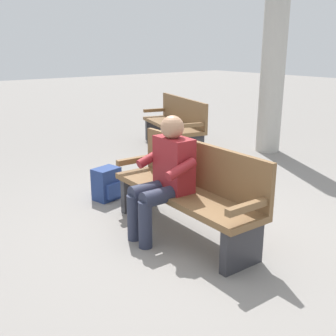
{
  "coord_description": "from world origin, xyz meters",
  "views": [
    {
      "loc": [
        -2.83,
        2.38,
        1.79
      ],
      "look_at": [
        0.04,
        0.15,
        0.7
      ],
      "focal_mm": 43.62,
      "sensor_mm": 36.0,
      "label": 1
    }
  ],
  "objects_px": {
    "bench_far": "(176,123)",
    "support_pillar": "(274,55)",
    "person_seated": "(164,174)",
    "bench_near": "(189,189)",
    "backpack": "(107,184)"
  },
  "relations": [
    {
      "from": "person_seated",
      "to": "support_pillar",
      "type": "distance_m",
      "value": 3.96
    },
    {
      "from": "bench_near",
      "to": "person_seated",
      "type": "xyz_separation_m",
      "value": [
        0.09,
        0.23,
        0.17
      ]
    },
    {
      "from": "bench_near",
      "to": "support_pillar",
      "type": "bearing_deg",
      "value": -61.39
    },
    {
      "from": "support_pillar",
      "to": "backpack",
      "type": "bearing_deg",
      "value": 95.84
    },
    {
      "from": "bench_far",
      "to": "support_pillar",
      "type": "bearing_deg",
      "value": -121.12
    },
    {
      "from": "bench_near",
      "to": "bench_far",
      "type": "bearing_deg",
      "value": -35.1
    },
    {
      "from": "person_seated",
      "to": "bench_near",
      "type": "bearing_deg",
      "value": -109.17
    },
    {
      "from": "person_seated",
      "to": "support_pillar",
      "type": "xyz_separation_m",
      "value": [
        1.56,
        -3.49,
        1.01
      ]
    },
    {
      "from": "person_seated",
      "to": "support_pillar",
      "type": "bearing_deg",
      "value": -64.11
    },
    {
      "from": "backpack",
      "to": "support_pillar",
      "type": "relative_size",
      "value": 0.12
    },
    {
      "from": "bench_near",
      "to": "bench_far",
      "type": "distance_m",
      "value": 3.55
    },
    {
      "from": "bench_far",
      "to": "support_pillar",
      "type": "relative_size",
      "value": 0.57
    },
    {
      "from": "backpack",
      "to": "bench_far",
      "type": "xyz_separation_m",
      "value": [
        1.54,
        -2.31,
        0.27
      ]
    },
    {
      "from": "support_pillar",
      "to": "person_seated",
      "type": "bearing_deg",
      "value": 114.09
    },
    {
      "from": "support_pillar",
      "to": "bench_near",
      "type": "bearing_deg",
      "value": 116.81
    }
  ]
}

